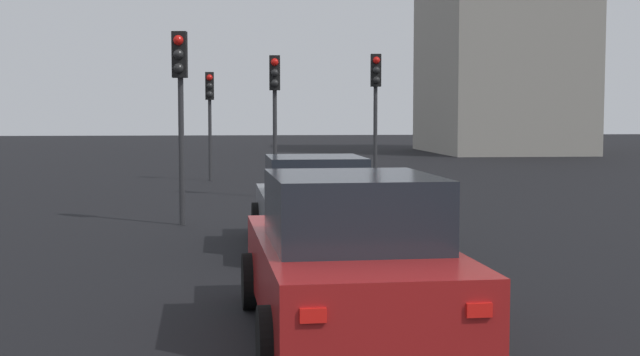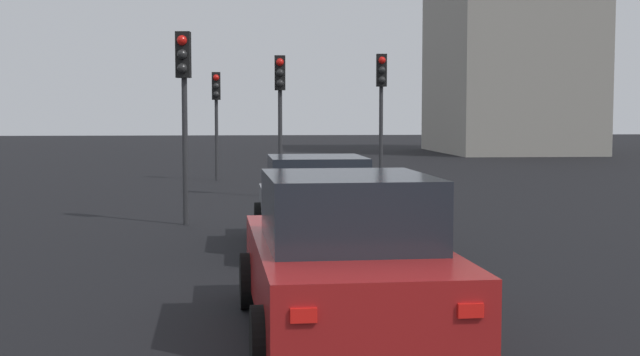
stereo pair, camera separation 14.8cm
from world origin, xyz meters
name	(u,v)px [view 2 (the right image)]	position (x,y,z in m)	size (l,w,h in m)	color
car_grey_lead	(316,204)	(8.65, -0.21, 0.73)	(4.08, 1.98, 1.53)	slate
car_red_second	(345,260)	(3.01, 0.00, 0.78)	(4.41, 2.08, 1.64)	maroon
traffic_light_near_left	(216,102)	(23.12, 1.77, 2.56)	(0.32, 0.29, 3.55)	#2D2D30
traffic_light_near_right	(280,95)	(17.23, -0.04, 2.68)	(0.32, 0.29, 3.71)	#2D2D30
traffic_light_far_left	(184,86)	(11.85, 2.11, 2.75)	(0.33, 0.31, 3.81)	#2D2D30
traffic_light_far_right	(381,93)	(18.44, -2.92, 2.78)	(0.32, 0.29, 3.85)	#2D2D30
building_facade_left	(509,41)	(41.96, -14.00, 6.18)	(10.51, 7.57, 12.37)	gray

